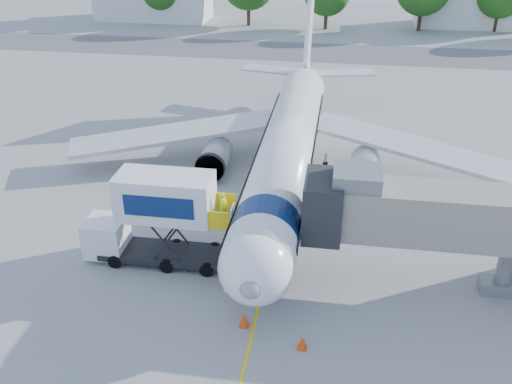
# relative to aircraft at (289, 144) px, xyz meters

# --- Properties ---
(ground) EXTENTS (160.00, 160.00, 0.00)m
(ground) POSITION_rel_aircraft_xyz_m (0.00, -4.12, -2.95)
(ground) COLOR gray
(ground) RESTS_ON ground
(guidance_line) EXTENTS (0.15, 70.00, 0.01)m
(guidance_line) POSITION_rel_aircraft_xyz_m (0.00, -4.12, -2.94)
(guidance_line) COLOR yellow
(guidance_line) RESTS_ON ground
(taxiway_strip) EXTENTS (120.00, 10.00, 0.01)m
(taxiway_strip) POSITION_rel_aircraft_xyz_m (0.00, 37.88, -2.94)
(taxiway_strip) COLOR #59595B
(taxiway_strip) RESTS_ON ground
(aircraft) EXTENTS (34.17, 37.73, 11.35)m
(aircraft) POSITION_rel_aircraft_xyz_m (0.00, 0.00, 0.00)
(aircraft) COLOR white
(aircraft) RESTS_ON ground
(jet_bridge) EXTENTS (13.90, 3.20, 6.60)m
(jet_bridge) POSITION_rel_aircraft_xyz_m (7.99, -11.12, 1.39)
(jet_bridge) COLOR gray
(jet_bridge) RESTS_ON ground
(catering_hiloader) EXTENTS (8.50, 2.44, 5.50)m
(catering_hiloader) POSITION_rel_aircraft_xyz_m (-6.27, -11.12, -0.19)
(catering_hiloader) COLOR black
(catering_hiloader) RESTS_ON ground
(safety_cone_a) EXTENTS (0.50, 0.50, 0.79)m
(safety_cone_a) POSITION_rel_aircraft_xyz_m (-0.48, -15.87, -2.57)
(safety_cone_a) COLOR #EC3F0C
(safety_cone_a) RESTS_ON ground
(safety_cone_b) EXTENTS (0.47, 0.47, 0.74)m
(safety_cone_b) POSITION_rel_aircraft_xyz_m (2.46, -16.99, -2.59)
(safety_cone_b) COLOR #EC3F0C
(safety_cone_b) RESTS_ON ground
(outbuilding_left) EXTENTS (18.40, 8.40, 5.30)m
(outbuilding_left) POSITION_rel_aircraft_xyz_m (-28.00, 55.88, -0.29)
(outbuilding_left) COLOR silver
(outbuilding_left) RESTS_ON ground
(outbuilding_right) EXTENTS (16.40, 7.40, 5.30)m
(outbuilding_right) POSITION_rel_aircraft_xyz_m (22.00, 57.88, -0.29)
(outbuilding_right) COLOR silver
(outbuilding_right) RESTS_ON ground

